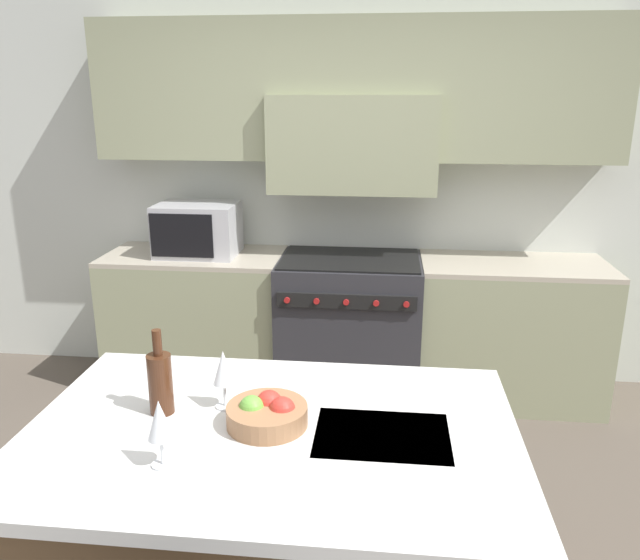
{
  "coord_description": "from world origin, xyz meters",
  "views": [
    {
      "loc": [
        0.22,
        -2.05,
        1.97
      ],
      "look_at": [
        -0.07,
        0.65,
        1.15
      ],
      "focal_mm": 35.0,
      "sensor_mm": 36.0,
      "label": 1
    }
  ],
  "objects_px": {
    "wine_glass_near": "(160,422)",
    "wine_glass_far": "(224,369)",
    "wine_bottle": "(160,382)",
    "range_stove": "(349,326)",
    "fruit_bowl": "(267,413)",
    "microwave": "(198,229)"
  },
  "relations": [
    {
      "from": "wine_glass_near",
      "to": "microwave",
      "type": "bearing_deg",
      "value": 104.14
    },
    {
      "from": "range_stove",
      "to": "fruit_bowl",
      "type": "xyz_separation_m",
      "value": [
        -0.15,
        -2.05,
        0.47
      ]
    },
    {
      "from": "range_stove",
      "to": "microwave",
      "type": "height_order",
      "value": "microwave"
    },
    {
      "from": "microwave",
      "to": "wine_glass_near",
      "type": "height_order",
      "value": "microwave"
    },
    {
      "from": "wine_glass_near",
      "to": "wine_glass_far",
      "type": "relative_size",
      "value": 1.0
    },
    {
      "from": "fruit_bowl",
      "to": "range_stove",
      "type": "bearing_deg",
      "value": 85.73
    },
    {
      "from": "wine_glass_near",
      "to": "wine_glass_far",
      "type": "xyz_separation_m",
      "value": [
        0.09,
        0.37,
        0.0
      ]
    },
    {
      "from": "wine_glass_near",
      "to": "wine_glass_far",
      "type": "distance_m",
      "value": 0.39
    },
    {
      "from": "wine_bottle",
      "to": "wine_glass_near",
      "type": "height_order",
      "value": "wine_bottle"
    },
    {
      "from": "wine_bottle",
      "to": "fruit_bowl",
      "type": "height_order",
      "value": "wine_bottle"
    },
    {
      "from": "range_stove",
      "to": "wine_glass_near",
      "type": "bearing_deg",
      "value": -100.27
    },
    {
      "from": "wine_glass_near",
      "to": "fruit_bowl",
      "type": "xyz_separation_m",
      "value": [
        0.27,
        0.27,
        -0.1
      ]
    },
    {
      "from": "wine_glass_near",
      "to": "fruit_bowl",
      "type": "bearing_deg",
      "value": 45.35
    },
    {
      "from": "range_stove",
      "to": "wine_glass_far",
      "type": "distance_m",
      "value": 2.05
    },
    {
      "from": "range_stove",
      "to": "fruit_bowl",
      "type": "relative_size",
      "value": 3.43
    },
    {
      "from": "wine_glass_near",
      "to": "wine_glass_far",
      "type": "height_order",
      "value": "same"
    },
    {
      "from": "wine_bottle",
      "to": "wine_glass_near",
      "type": "xyz_separation_m",
      "value": [
        0.11,
        -0.31,
        0.03
      ]
    },
    {
      "from": "microwave",
      "to": "wine_glass_far",
      "type": "distance_m",
      "value": 2.08
    },
    {
      "from": "range_stove",
      "to": "wine_bottle",
      "type": "bearing_deg",
      "value": -104.92
    },
    {
      "from": "wine_glass_near",
      "to": "range_stove",
      "type": "bearing_deg",
      "value": 79.73
    },
    {
      "from": "wine_bottle",
      "to": "wine_glass_far",
      "type": "relative_size",
      "value": 1.43
    },
    {
      "from": "wine_glass_far",
      "to": "fruit_bowl",
      "type": "bearing_deg",
      "value": -30.79
    }
  ]
}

